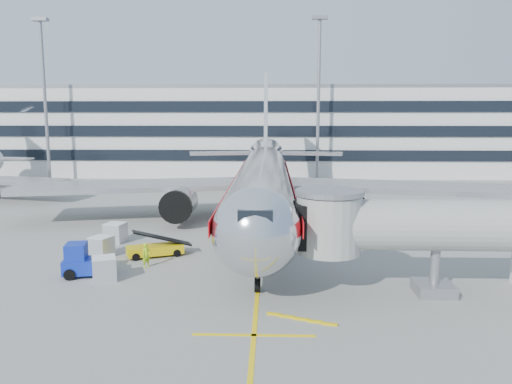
{
  "coord_description": "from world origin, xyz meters",
  "views": [
    {
      "loc": [
        0.83,
        -36.77,
        10.52
      ],
      "look_at": [
        -0.53,
        5.73,
        4.0
      ],
      "focal_mm": 35.0,
      "sensor_mm": 36.0,
      "label": 1
    }
  ],
  "objects_px": {
    "cargo_container_right": "(115,233)",
    "belt_loader": "(155,249)",
    "main_jet": "(263,180)",
    "cargo_container_left": "(101,247)",
    "cargo_container_front": "(104,269)",
    "baggage_tug": "(84,262)",
    "ramp_worker": "(146,255)"
  },
  "relations": [
    {
      "from": "cargo_container_right",
      "to": "belt_loader",
      "type": "bearing_deg",
      "value": -43.89
    },
    {
      "from": "baggage_tug",
      "to": "cargo_container_left",
      "type": "relative_size",
      "value": 1.73
    },
    {
      "from": "cargo_container_right",
      "to": "cargo_container_front",
      "type": "xyz_separation_m",
      "value": [
        2.34,
        -9.79,
        -0.04
      ]
    },
    {
      "from": "belt_loader",
      "to": "cargo_container_left",
      "type": "distance_m",
      "value": 4.03
    },
    {
      "from": "belt_loader",
      "to": "cargo_container_front",
      "type": "xyz_separation_m",
      "value": [
        -1.97,
        -5.64,
        0.18
      ]
    },
    {
      "from": "baggage_tug",
      "to": "ramp_worker",
      "type": "xyz_separation_m",
      "value": [
        3.69,
        1.97,
        -0.1
      ]
    },
    {
      "from": "main_jet",
      "to": "cargo_container_front",
      "type": "bearing_deg",
      "value": -119.05
    },
    {
      "from": "cargo_container_left",
      "to": "cargo_container_front",
      "type": "bearing_deg",
      "value": -69.44
    },
    {
      "from": "belt_loader",
      "to": "baggage_tug",
      "type": "distance_m",
      "value": 6.0
    },
    {
      "from": "baggage_tug",
      "to": "cargo_container_front",
      "type": "height_order",
      "value": "baggage_tug"
    },
    {
      "from": "belt_loader",
      "to": "cargo_container_right",
      "type": "distance_m",
      "value": 5.99
    },
    {
      "from": "cargo_container_left",
      "to": "ramp_worker",
      "type": "relative_size",
      "value": 1.07
    },
    {
      "from": "main_jet",
      "to": "belt_loader",
      "type": "distance_m",
      "value": 15.05
    },
    {
      "from": "cargo_container_left",
      "to": "cargo_container_right",
      "type": "xyz_separation_m",
      "value": [
        -0.29,
        4.33,
        0.05
      ]
    },
    {
      "from": "belt_loader",
      "to": "cargo_container_left",
      "type": "height_order",
      "value": "belt_loader"
    },
    {
      "from": "belt_loader",
      "to": "cargo_container_right",
      "type": "relative_size",
      "value": 2.45
    },
    {
      "from": "cargo_container_left",
      "to": "cargo_container_right",
      "type": "relative_size",
      "value": 1.03
    },
    {
      "from": "baggage_tug",
      "to": "ramp_worker",
      "type": "distance_m",
      "value": 4.18
    },
    {
      "from": "cargo_container_left",
      "to": "cargo_container_front",
      "type": "xyz_separation_m",
      "value": [
        2.05,
        -5.46,
        0.01
      ]
    },
    {
      "from": "belt_loader",
      "to": "ramp_worker",
      "type": "bearing_deg",
      "value": -89.06
    },
    {
      "from": "cargo_container_left",
      "to": "cargo_container_front",
      "type": "relative_size",
      "value": 0.99
    },
    {
      "from": "cargo_container_right",
      "to": "baggage_tug",
      "type": "bearing_deg",
      "value": -85.7
    },
    {
      "from": "cargo_container_left",
      "to": "main_jet",
      "type": "bearing_deg",
      "value": 46.03
    },
    {
      "from": "cargo_container_front",
      "to": "main_jet",
      "type": "bearing_deg",
      "value": 60.95
    },
    {
      "from": "main_jet",
      "to": "cargo_container_left",
      "type": "bearing_deg",
      "value": -133.97
    },
    {
      "from": "main_jet",
      "to": "belt_loader",
      "type": "height_order",
      "value": "main_jet"
    },
    {
      "from": "baggage_tug",
      "to": "ramp_worker",
      "type": "relative_size",
      "value": 1.85
    },
    {
      "from": "cargo_container_front",
      "to": "ramp_worker",
      "type": "distance_m",
      "value": 3.5
    },
    {
      "from": "cargo_container_right",
      "to": "cargo_container_front",
      "type": "bearing_deg",
      "value": -76.57
    },
    {
      "from": "baggage_tug",
      "to": "cargo_container_right",
      "type": "relative_size",
      "value": 1.77
    },
    {
      "from": "cargo_container_front",
      "to": "baggage_tug",
      "type": "bearing_deg",
      "value": 152.02
    },
    {
      "from": "belt_loader",
      "to": "cargo_container_left",
      "type": "relative_size",
      "value": 2.39
    }
  ]
}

